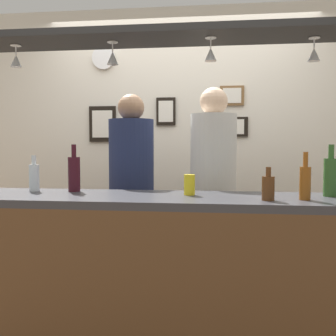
# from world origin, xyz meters

# --- Properties ---
(ground_plane) EXTENTS (8.00, 8.00, 0.00)m
(ground_plane) POSITION_xyz_m (0.00, 0.00, 0.00)
(ground_plane) COLOR brown
(back_wall) EXTENTS (4.40, 0.06, 2.60)m
(back_wall) POSITION_xyz_m (0.00, 1.10, 1.30)
(back_wall) COLOR silver
(back_wall) RESTS_ON ground_plane
(bar_counter) EXTENTS (2.70, 0.55, 1.02)m
(bar_counter) POSITION_xyz_m (0.00, -0.51, 0.69)
(bar_counter) COLOR #38383D
(bar_counter) RESTS_ON ground_plane
(overhead_glass_rack) EXTENTS (2.20, 0.36, 0.04)m
(overhead_glass_rack) POSITION_xyz_m (0.00, -0.30, 1.95)
(overhead_glass_rack) COLOR black
(hanging_wineglass_far_left) EXTENTS (0.07, 0.07, 0.13)m
(hanging_wineglass_far_left) POSITION_xyz_m (-0.89, -0.30, 1.84)
(hanging_wineglass_far_left) COLOR silver
(hanging_wineglass_far_left) RESTS_ON overhead_glass_rack
(hanging_wineglass_left) EXTENTS (0.07, 0.07, 0.13)m
(hanging_wineglass_left) POSITION_xyz_m (-0.28, -0.30, 1.84)
(hanging_wineglass_left) COLOR silver
(hanging_wineglass_left) RESTS_ON overhead_glass_rack
(hanging_wineglass_center_left) EXTENTS (0.07, 0.07, 0.13)m
(hanging_wineglass_center_left) POSITION_xyz_m (0.30, -0.32, 1.84)
(hanging_wineglass_center_left) COLOR silver
(hanging_wineglass_center_left) RESTS_ON overhead_glass_rack
(hanging_wineglass_center) EXTENTS (0.07, 0.07, 0.13)m
(hanging_wineglass_center) POSITION_xyz_m (0.88, -0.25, 1.84)
(hanging_wineglass_center) COLOR silver
(hanging_wineglass_center) RESTS_ON overhead_glass_rack
(person_middle_navy_shirt) EXTENTS (0.34, 0.34, 1.70)m
(person_middle_navy_shirt) POSITION_xyz_m (-0.31, 0.30, 1.03)
(person_middle_navy_shirt) COLOR #2D334C
(person_middle_navy_shirt) RESTS_ON ground_plane
(person_right_white_patterned_shirt) EXTENTS (0.34, 0.34, 1.74)m
(person_right_white_patterned_shirt) POSITION_xyz_m (0.31, 0.30, 1.05)
(person_right_white_patterned_shirt) COLOR #2D334C
(person_right_white_patterned_shirt) RESTS_ON ground_plane
(bottle_beer_brown_stubby) EXTENTS (0.07, 0.07, 0.18)m
(bottle_beer_brown_stubby) POSITION_xyz_m (0.61, -0.46, 1.09)
(bottle_beer_brown_stubby) COLOR #512D14
(bottle_beer_brown_stubby) RESTS_ON bar_counter
(bottle_beer_amber_tall) EXTENTS (0.06, 0.06, 0.26)m
(bottle_beer_amber_tall) POSITION_xyz_m (0.81, -0.42, 1.12)
(bottle_beer_amber_tall) COLOR brown
(bottle_beer_amber_tall) RESTS_ON bar_counter
(bottle_wine_dark_red) EXTENTS (0.08, 0.08, 0.30)m
(bottle_wine_dark_red) POSITION_xyz_m (-0.56, -0.21, 1.14)
(bottle_wine_dark_red) COLOR #380F19
(bottle_wine_dark_red) RESTS_ON bar_counter
(bottle_champagne_green) EXTENTS (0.08, 0.08, 0.30)m
(bottle_champagne_green) POSITION_xyz_m (0.99, -0.25, 1.14)
(bottle_champagne_green) COLOR #2D5623
(bottle_champagne_green) RESTS_ON bar_counter
(bottle_soda_clear) EXTENTS (0.06, 0.06, 0.23)m
(bottle_soda_clear) POSITION_xyz_m (-0.83, -0.23, 1.12)
(bottle_soda_clear) COLOR silver
(bottle_soda_clear) RESTS_ON bar_counter
(drink_can) EXTENTS (0.07, 0.07, 0.12)m
(drink_can) POSITION_xyz_m (0.18, -0.29, 1.08)
(drink_can) COLOR yellow
(drink_can) RESTS_ON bar_counter
(picture_frame_upper_small) EXTENTS (0.22, 0.02, 0.18)m
(picture_frame_upper_small) POSITION_xyz_m (0.47, 1.06, 1.77)
(picture_frame_upper_small) COLOR brown
(picture_frame_upper_small) RESTS_ON back_wall
(picture_frame_crest) EXTENTS (0.18, 0.02, 0.26)m
(picture_frame_crest) POSITION_xyz_m (-0.14, 1.06, 1.63)
(picture_frame_crest) COLOR black
(picture_frame_crest) RESTS_ON back_wall
(picture_frame_lower_pair) EXTENTS (0.30, 0.02, 0.18)m
(picture_frame_lower_pair) POSITION_xyz_m (0.47, 1.06, 1.48)
(picture_frame_lower_pair) COLOR black
(picture_frame_lower_pair) RESTS_ON back_wall
(picture_frame_caricature) EXTENTS (0.26, 0.02, 0.34)m
(picture_frame_caricature) POSITION_xyz_m (-0.75, 1.06, 1.52)
(picture_frame_caricature) COLOR black
(picture_frame_caricature) RESTS_ON back_wall
(wall_clock) EXTENTS (0.22, 0.03, 0.22)m
(wall_clock) POSITION_xyz_m (-0.73, 1.05, 2.14)
(wall_clock) COLOR white
(wall_clock) RESTS_ON back_wall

